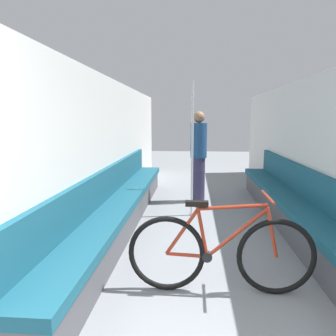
{
  "coord_description": "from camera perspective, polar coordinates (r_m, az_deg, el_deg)",
  "views": [
    {
      "loc": [
        -0.19,
        -0.72,
        1.55
      ],
      "look_at": [
        -0.55,
        3.86,
        0.85
      ],
      "focal_mm": 35.0,
      "sensor_mm": 36.0,
      "label": 1
    }
  ],
  "objects": [
    {
      "name": "wall_left",
      "position": [
        4.58,
        -11.92,
        2.47
      ],
      "size": [
        0.1,
        10.5,
        2.15
      ],
      "primitive_type": "cube",
      "color": "silver",
      "rests_on": "ground"
    },
    {
      "name": "wall_right",
      "position": [
        4.7,
        25.3,
        1.99
      ],
      "size": [
        0.1,
        10.5,
        2.15
      ],
      "primitive_type": "cube",
      "color": "silver",
      "rests_on": "ground"
    },
    {
      "name": "bench_seat_row_left",
      "position": [
        4.75,
        -8.32,
        -6.86
      ],
      "size": [
        0.47,
        5.72,
        0.87
      ],
      "color": "#4C4C51",
      "rests_on": "ground"
    },
    {
      "name": "bench_seat_row_right",
      "position": [
        4.85,
        21.46,
        -7.05
      ],
      "size": [
        0.47,
        5.72,
        0.87
      ],
      "color": "#4C4C51",
      "rests_on": "ground"
    },
    {
      "name": "bicycle",
      "position": [
        3.03,
        9.14,
        -14.36
      ],
      "size": [
        1.66,
        0.46,
        0.9
      ],
      "rotation": [
        0.0,
        0.0,
        0.1
      ],
      "color": "black",
      "rests_on": "ground"
    },
    {
      "name": "grab_pole_near",
      "position": [
        5.17,
        4.24,
        2.88
      ],
      "size": [
        0.08,
        0.08,
        2.13
      ],
      "color": "gray",
      "rests_on": "ground"
    },
    {
      "name": "passenger_standing",
      "position": [
        6.09,
        5.34,
        2.15
      ],
      "size": [
        0.3,
        0.3,
        1.68
      ],
      "rotation": [
        0.0,
        0.0,
        3.13
      ],
      "color": "#332D4C",
      "rests_on": "ground"
    }
  ]
}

